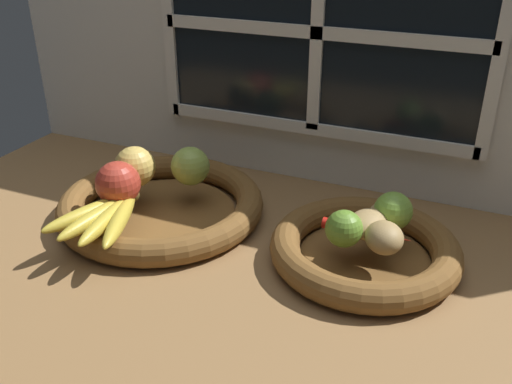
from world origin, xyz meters
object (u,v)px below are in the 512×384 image
at_px(fruit_bowl_right, 365,249).
at_px(apple_green_back, 190,166).
at_px(potato_large, 367,224).
at_px(chili_pepper, 367,232).
at_px(apple_red_front, 118,183).
at_px(lime_near, 344,229).
at_px(potato_small, 384,238).
at_px(potato_back, 386,213).
at_px(lime_far, 393,211).
at_px(apple_golden_left, 135,167).
at_px(banana_bunch_front, 104,216).
at_px(fruit_bowl_left, 161,205).

bearing_deg(fruit_bowl_right, apple_green_back, 171.01).
xyz_separation_m(potato_large, chili_pepper, (0.00, -0.00, -0.01)).
bearing_deg(apple_red_front, lime_near, 3.33).
bearing_deg(lime_near, apple_green_back, 163.37).
bearing_deg(lime_near, potato_large, 56.31).
bearing_deg(chili_pepper, potato_large, 106.15).
xyz_separation_m(potato_small, chili_pepper, (-0.03, 0.03, -0.01)).
bearing_deg(potato_back, lime_far, -27.26).
bearing_deg(potato_large, apple_golden_left, 178.83).
relative_size(apple_green_back, chili_pepper, 0.50).
distance_m(lime_near, lime_far, 0.10).
height_order(banana_bunch_front, lime_far, lime_far).
bearing_deg(lime_near, fruit_bowl_right, 56.31).
distance_m(apple_green_back, lime_near, 0.34).
distance_m(apple_golden_left, potato_back, 0.46).
relative_size(fruit_bowl_left, chili_pepper, 2.63).
height_order(fruit_bowl_right, potato_small, potato_small).
distance_m(potato_back, potato_large, 0.05).
xyz_separation_m(fruit_bowl_left, lime_near, (0.36, -0.04, 0.06)).
distance_m(fruit_bowl_left, potato_small, 0.42).
bearing_deg(fruit_bowl_right, apple_red_front, -171.45).
relative_size(potato_small, potato_large, 0.81).
relative_size(fruit_bowl_left, apple_green_back, 5.22).
bearing_deg(lime_near, lime_far, 54.16).
bearing_deg(fruit_bowl_right, potato_large, 90.00).
height_order(potato_small, chili_pepper, potato_small).
distance_m(apple_golden_left, apple_red_front, 0.07).
relative_size(apple_golden_left, lime_near, 1.30).
distance_m(potato_back, potato_small, 0.08).
xyz_separation_m(apple_red_front, potato_large, (0.43, 0.06, -0.02)).
height_order(fruit_bowl_left, lime_far, lime_far).
bearing_deg(apple_golden_left, chili_pepper, -1.52).
xyz_separation_m(apple_red_front, potato_back, (0.45, 0.11, -0.02)).
relative_size(potato_back, lime_near, 1.19).
relative_size(fruit_bowl_right, apple_golden_left, 4.04).
relative_size(apple_red_front, banana_bunch_front, 0.42).
xyz_separation_m(apple_green_back, apple_red_front, (-0.08, -0.12, 0.00)).
relative_size(apple_green_back, potato_small, 1.10).
distance_m(potato_small, lime_near, 0.06).
height_order(fruit_bowl_right, apple_green_back, apple_green_back).
xyz_separation_m(fruit_bowl_left, apple_golden_left, (-0.06, 0.01, 0.06)).
height_order(apple_golden_left, apple_red_front, apple_red_front).
bearing_deg(apple_green_back, fruit_bowl_right, -8.99).
bearing_deg(chili_pepper, banana_bunch_front, -161.72).
relative_size(potato_large, lime_far, 1.29).
relative_size(lime_near, chili_pepper, 0.41).
relative_size(banana_bunch_front, lime_near, 3.19).
relative_size(fruit_bowl_right, lime_near, 5.27).
height_order(fruit_bowl_left, potato_small, potato_small).
relative_size(fruit_bowl_right, potato_small, 4.68).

